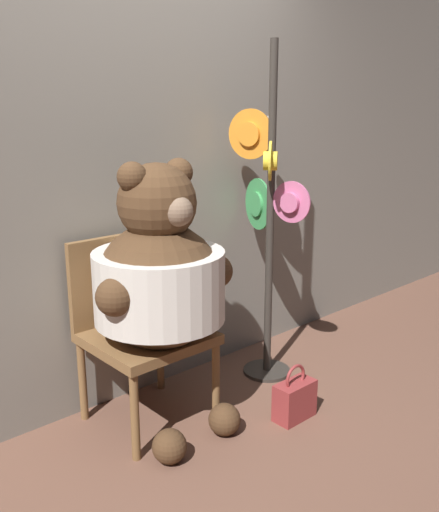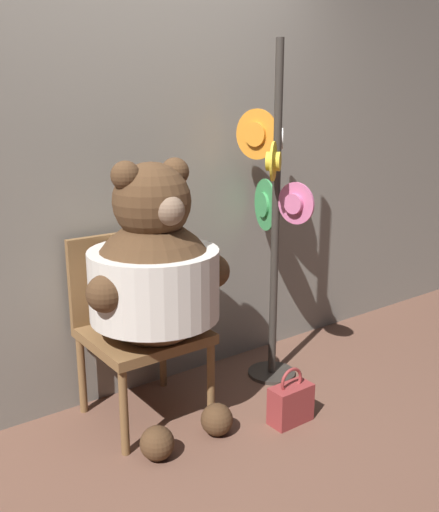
{
  "view_description": "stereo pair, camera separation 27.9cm",
  "coord_description": "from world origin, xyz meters",
  "px_view_note": "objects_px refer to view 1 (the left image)",
  "views": [
    {
      "loc": [
        -1.56,
        -1.78,
        1.56
      ],
      "look_at": [
        0.34,
        0.32,
        0.8
      ],
      "focal_mm": 40.0,
      "sensor_mm": 36.0,
      "label": 1
    },
    {
      "loc": [
        -1.35,
        -1.96,
        1.56
      ],
      "look_at": [
        0.34,
        0.32,
        0.8
      ],
      "focal_mm": 40.0,
      "sensor_mm": 36.0,
      "label": 2
    }
  ],
  "objects_px": {
    "hat_display_rack": "(267,207)",
    "chair": "(137,322)",
    "teddy_bear": "(160,278)",
    "handbag_on_ground": "(295,399)"
  },
  "relations": [
    {
      "from": "hat_display_rack",
      "to": "chair",
      "type": "bearing_deg",
      "value": 174.28
    },
    {
      "from": "chair",
      "to": "teddy_bear",
      "type": "bearing_deg",
      "value": -82.09
    },
    {
      "from": "hat_display_rack",
      "to": "teddy_bear",
      "type": "bearing_deg",
      "value": -173.95
    },
    {
      "from": "chair",
      "to": "handbag_on_ground",
      "type": "xyz_separation_m",
      "value": [
        0.56,
        -0.57,
        -0.4
      ]
    },
    {
      "from": "chair",
      "to": "handbag_on_ground",
      "type": "bearing_deg",
      "value": -45.55
    },
    {
      "from": "handbag_on_ground",
      "to": "hat_display_rack",
      "type": "bearing_deg",
      "value": 59.61
    },
    {
      "from": "chair",
      "to": "hat_display_rack",
      "type": "relative_size",
      "value": 0.49
    },
    {
      "from": "teddy_bear",
      "to": "handbag_on_ground",
      "type": "bearing_deg",
      "value": -36.67
    },
    {
      "from": "chair",
      "to": "hat_display_rack",
      "type": "distance_m",
      "value": 0.98
    },
    {
      "from": "chair",
      "to": "teddy_bear",
      "type": "height_order",
      "value": "teddy_bear"
    }
  ]
}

